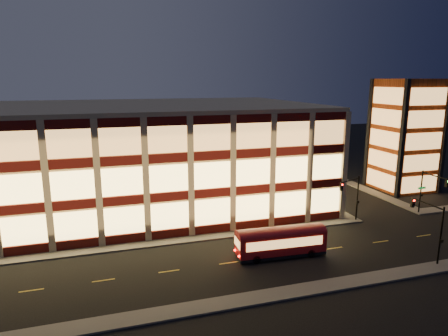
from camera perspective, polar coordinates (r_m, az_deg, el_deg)
name	(u,v)px	position (r m, az deg, el deg)	size (l,w,h in m)	color
ground	(178,244)	(45.29, -6.60, -10.80)	(200.00, 200.00, 0.00)	black
sidewalk_office_south	(150,244)	(45.78, -10.59, -10.57)	(54.00, 2.00, 0.15)	#514F4C
sidewalk_office_east	(295,188)	(67.80, 10.06, -2.89)	(2.00, 30.00, 0.15)	#514F4C
sidewalk_tower_west	(351,183)	(73.38, 17.73, -2.12)	(2.00, 30.00, 0.15)	#514F4C
sidewalk_near	(208,306)	(33.94, -2.26, -19.10)	(100.00, 2.00, 0.15)	#514F4C
office_building	(135,155)	(59.01, -12.64, 1.85)	(50.45, 30.45, 14.50)	tan
stair_tower	(405,135)	(71.52, 24.45, 4.27)	(8.60, 8.60, 18.00)	#8C3814
traffic_signal_far	(352,192)	(52.53, 17.80, -3.27)	(3.79, 1.87, 6.00)	black
traffic_signal_right	(430,187)	(59.03, 27.33, -2.39)	(1.20, 4.37, 6.00)	black
traffic_signal_near	(430,220)	(45.12, 27.37, -6.66)	(0.32, 4.45, 6.00)	black
trolley_bus	(281,240)	(42.02, 8.11, -10.18)	(9.37, 2.86, 3.14)	#92080B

